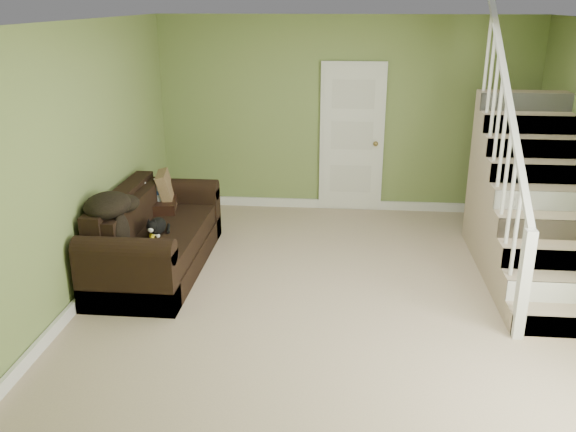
% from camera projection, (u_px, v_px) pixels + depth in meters
% --- Properties ---
extents(floor, '(5.00, 5.50, 0.01)m').
position_uv_depth(floor, '(339.00, 297.00, 6.02)').
color(floor, tan).
rests_on(floor, ground).
extents(ceiling, '(5.00, 5.50, 0.01)m').
position_uv_depth(ceiling, '(348.00, 21.00, 5.15)').
color(ceiling, white).
rests_on(ceiling, wall_back).
extents(wall_back, '(5.00, 0.04, 2.60)m').
position_uv_depth(wall_back, '(345.00, 116.00, 8.16)').
color(wall_back, olive).
rests_on(wall_back, floor).
extents(wall_front, '(5.00, 0.04, 2.60)m').
position_uv_depth(wall_front, '(339.00, 316.00, 3.01)').
color(wall_front, olive).
rests_on(wall_front, floor).
extents(wall_left, '(0.04, 5.50, 2.60)m').
position_uv_depth(wall_left, '(81.00, 163.00, 5.81)').
color(wall_left, olive).
rests_on(wall_left, floor).
extents(baseboard_back, '(5.00, 0.04, 0.12)m').
position_uv_depth(baseboard_back, '(342.00, 204.00, 8.55)').
color(baseboard_back, white).
rests_on(baseboard_back, floor).
extents(baseboard_left, '(0.04, 5.50, 0.12)m').
position_uv_depth(baseboard_left, '(97.00, 281.00, 6.22)').
color(baseboard_left, white).
rests_on(baseboard_left, floor).
extents(door, '(0.86, 0.12, 2.02)m').
position_uv_depth(door, '(352.00, 138.00, 8.21)').
color(door, white).
rests_on(door, floor).
extents(staircase, '(1.00, 2.51, 2.82)m').
position_uv_depth(staircase, '(528.00, 210.00, 6.54)').
color(staircase, tan).
rests_on(staircase, floor).
extents(sofa, '(0.94, 2.18, 0.86)m').
position_uv_depth(sofa, '(153.00, 240.00, 6.56)').
color(sofa, black).
rests_on(sofa, floor).
extents(side_table, '(0.58, 0.58, 0.81)m').
position_uv_depth(side_table, '(156.00, 223.00, 7.14)').
color(side_table, black).
rests_on(side_table, floor).
extents(cat, '(0.22, 0.47, 0.23)m').
position_uv_depth(cat, '(156.00, 227.00, 6.30)').
color(cat, black).
rests_on(cat, sofa).
extents(banana, '(0.11, 0.21, 0.06)m').
position_uv_depth(banana, '(152.00, 235.00, 6.25)').
color(banana, yellow).
rests_on(banana, sofa).
extents(throw_pillow, '(0.30, 0.48, 0.46)m').
position_uv_depth(throw_pillow, '(167.00, 191.00, 7.16)').
color(throw_pillow, '#442B1B').
rests_on(throw_pillow, sofa).
extents(throw_blanket, '(0.55, 0.65, 0.23)m').
position_uv_depth(throw_blanket, '(107.00, 205.00, 5.91)').
color(throw_blanket, black).
rests_on(throw_blanket, sofa).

